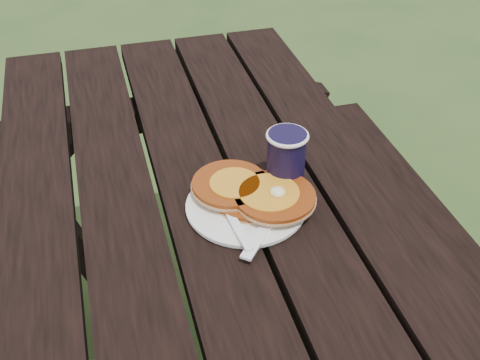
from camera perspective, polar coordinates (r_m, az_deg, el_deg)
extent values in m
cube|color=black|center=(1.02, -1.42, -8.85)|extent=(0.75, 1.80, 0.04)
cube|color=black|center=(1.43, 21.40, -12.29)|extent=(0.25, 1.80, 0.04)
cylinder|color=white|center=(1.10, 0.57, -2.54)|extent=(0.24, 0.24, 0.01)
cylinder|color=#8A380F|center=(1.11, 1.10, -1.51)|extent=(0.15, 0.15, 0.01)
cylinder|color=#8A380F|center=(1.12, -0.93, -0.41)|extent=(0.14, 0.14, 0.01)
cylinder|color=#8A380F|center=(1.09, 3.33, -1.59)|extent=(0.15, 0.15, 0.01)
cylinder|color=#BF7A1B|center=(1.09, 2.78, -1.15)|extent=(0.11, 0.11, 0.00)
ellipsoid|color=#F4E59E|center=(1.08, 3.58, -1.15)|extent=(0.03, 0.03, 0.02)
cube|color=white|center=(1.05, 2.54, -4.36)|extent=(0.13, 0.15, 0.00)
cylinder|color=black|center=(1.14, 4.40, 1.99)|extent=(0.07, 0.07, 0.11)
torus|color=white|center=(1.11, 4.52, 4.22)|extent=(0.08, 0.08, 0.01)
cylinder|color=black|center=(1.11, 4.52, 4.13)|extent=(0.06, 0.06, 0.01)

